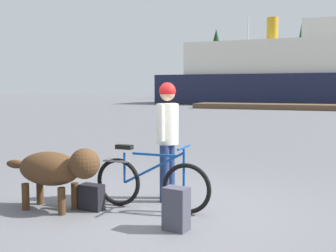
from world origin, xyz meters
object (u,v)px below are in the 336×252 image
at_px(person_cyclist, 167,130).
at_px(ferry_boat, 310,74).
at_px(dog, 56,169).
at_px(backpack, 176,209).
at_px(sailboat_moored, 247,98).
at_px(bicycle, 150,183).
at_px(handbag_pannier, 92,197).

height_order(person_cyclist, ferry_boat, ferry_boat).
distance_m(dog, backpack, 1.81).
height_order(person_cyclist, sailboat_moored, sailboat_moored).
distance_m(bicycle, sailboat_moored, 42.30).
bearing_deg(ferry_boat, sailboat_moored, 147.80).
relative_size(bicycle, ferry_boat, 0.06).
bearing_deg(dog, bicycle, 23.80).
relative_size(ferry_boat, sailboat_moored, 2.99).
xyz_separation_m(handbag_pannier, ferry_boat, (0.52, 37.64, 2.82)).
height_order(person_cyclist, backpack, person_cyclist).
height_order(person_cyclist, dog, person_cyclist).
bearing_deg(ferry_boat, person_cyclist, -89.62).
bearing_deg(sailboat_moored, dog, -81.93).
relative_size(person_cyclist, ferry_boat, 0.06).
bearing_deg(bicycle, person_cyclist, 86.31).
distance_m(person_cyclist, ferry_boat, 36.85).
distance_m(ferry_boat, sailboat_moored, 8.56).
distance_m(bicycle, person_cyclist, 0.86).
xyz_separation_m(person_cyclist, sailboat_moored, (-7.17, 41.16, -0.54)).
distance_m(bicycle, handbag_pannier, 0.82).
bearing_deg(handbag_pannier, dog, -155.61).
bearing_deg(handbag_pannier, ferry_boat, 89.21).
bearing_deg(sailboat_moored, backpack, -79.61).
xyz_separation_m(backpack, ferry_boat, (-0.83, 37.96, 2.75)).
xyz_separation_m(person_cyclist, dog, (-1.19, -1.04, -0.48)).
distance_m(person_cyclist, handbag_pannier, 1.43).
bearing_deg(ferry_boat, backpack, -88.75).
bearing_deg(backpack, bicycle, 134.55).
bearing_deg(backpack, dog, 176.04).
xyz_separation_m(bicycle, handbag_pannier, (-0.73, -0.32, -0.20)).
distance_m(dog, handbag_pannier, 0.61).
height_order(dog, backpack, dog).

